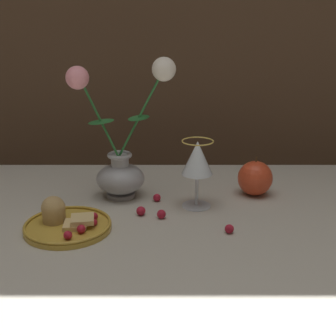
# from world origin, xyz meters

# --- Properties ---
(ground_plane) EXTENTS (2.40, 2.40, 0.00)m
(ground_plane) POSITION_xyz_m (0.00, 0.00, 0.00)
(ground_plane) COLOR #B7B2A3
(ground_plane) RESTS_ON ground
(vase) EXTENTS (0.24, 0.11, 0.33)m
(vase) POSITION_xyz_m (-0.06, 0.09, 0.10)
(vase) COLOR #A3A3A8
(vase) RESTS_ON ground_plane
(plate_with_pastries) EXTENTS (0.18, 0.18, 0.06)m
(plate_with_pastries) POSITION_xyz_m (-0.16, -0.08, 0.02)
(plate_with_pastries) COLOR gold
(plate_with_pastries) RESTS_ON ground_plane
(wine_glass) EXTENTS (0.07, 0.07, 0.15)m
(wine_glass) POSITION_xyz_m (0.11, 0.03, 0.11)
(wine_glass) COLOR silver
(wine_glass) RESTS_ON ground_plane
(apple_beside_vase) EXTENTS (0.08, 0.08, 0.09)m
(apple_beside_vase) POSITION_xyz_m (0.25, 0.10, 0.04)
(apple_beside_vase) COLOR #D14223
(apple_beside_vase) RESTS_ON ground_plane
(berry_near_plate) EXTENTS (0.02, 0.02, 0.02)m
(berry_near_plate) POSITION_xyz_m (0.02, 0.06, 0.01)
(berry_near_plate) COLOR #AD192D
(berry_near_plate) RESTS_ON ground_plane
(berry_front_center) EXTENTS (0.02, 0.02, 0.02)m
(berry_front_center) POSITION_xyz_m (-0.01, -0.02, 0.01)
(berry_front_center) COLOR #AD192D
(berry_front_center) RESTS_ON ground_plane
(berry_by_glass_stem) EXTENTS (0.02, 0.02, 0.02)m
(berry_by_glass_stem) POSITION_xyz_m (0.17, -0.10, 0.01)
(berry_by_glass_stem) COLOR #AD192D
(berry_by_glass_stem) RESTS_ON ground_plane
(berry_under_candlestick) EXTENTS (0.02, 0.02, 0.02)m
(berry_under_candlestick) POSITION_xyz_m (0.03, -0.03, 0.01)
(berry_under_candlestick) COLOR #AD192D
(berry_under_candlestick) RESTS_ON ground_plane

